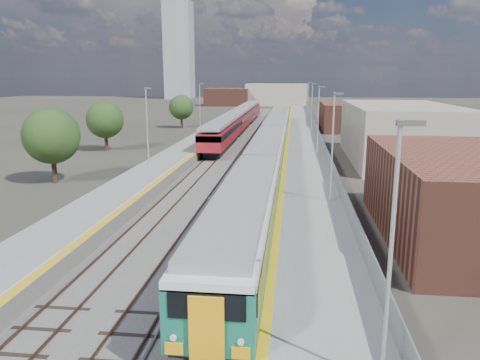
# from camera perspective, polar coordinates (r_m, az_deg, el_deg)

# --- Properties ---
(ground) EXTENTS (320.00, 320.00, 0.00)m
(ground) POSITION_cam_1_polar(r_m,az_deg,el_deg) (60.96, 2.76, 3.53)
(ground) COLOR #47443A
(ground) RESTS_ON ground
(ballast_bed) EXTENTS (10.50, 155.00, 0.06)m
(ballast_bed) POSITION_cam_1_polar(r_m,az_deg,el_deg) (63.60, 0.89, 3.94)
(ballast_bed) COLOR #565451
(ballast_bed) RESTS_ON ground
(tracks) EXTENTS (8.96, 160.00, 0.17)m
(tracks) POSITION_cam_1_polar(r_m,az_deg,el_deg) (65.19, 1.56, 4.22)
(tracks) COLOR #4C3323
(tracks) RESTS_ON ground
(platform_right) EXTENTS (4.70, 155.00, 8.52)m
(platform_right) POSITION_cam_1_polar(r_m,az_deg,el_deg) (63.23, 7.71, 4.24)
(platform_right) COLOR slate
(platform_right) RESTS_ON ground
(platform_left) EXTENTS (4.30, 155.00, 8.52)m
(platform_left) POSITION_cam_1_polar(r_m,az_deg,el_deg) (64.54, -5.15, 4.46)
(platform_left) COLOR slate
(platform_left) RESTS_ON ground
(buildings) EXTENTS (72.00, 185.50, 40.00)m
(buildings) POSITION_cam_1_polar(r_m,az_deg,el_deg) (150.31, -1.94, 13.00)
(buildings) COLOR brown
(buildings) RESTS_ON ground
(green_train) EXTENTS (2.98, 82.91, 3.28)m
(green_train) POSITION_cam_1_polar(r_m,az_deg,el_deg) (54.56, 3.94, 4.90)
(green_train) COLOR black
(green_train) RESTS_ON ground
(red_train) EXTENTS (2.96, 59.99, 3.74)m
(red_train) POSITION_cam_1_polar(r_m,az_deg,el_deg) (82.02, -0.09, 7.42)
(red_train) COLOR black
(red_train) RESTS_ON ground
(tree_a) EXTENTS (5.05, 5.05, 6.85)m
(tree_a) POSITION_cam_1_polar(r_m,az_deg,el_deg) (45.35, -22.01, 5.00)
(tree_a) COLOR #382619
(tree_a) RESTS_ON ground
(tree_b) EXTENTS (4.76, 4.76, 6.46)m
(tree_b) POSITION_cam_1_polar(r_m,az_deg,el_deg) (63.11, -16.14, 7.07)
(tree_b) COLOR #382619
(tree_b) RESTS_ON ground
(tree_c) EXTENTS (4.54, 4.54, 6.15)m
(tree_c) POSITION_cam_1_polar(r_m,az_deg,el_deg) (88.65, -7.17, 8.79)
(tree_c) COLOR #382619
(tree_c) RESTS_ON ground
(tree_d) EXTENTS (4.09, 4.09, 5.54)m
(tree_d) POSITION_cam_1_polar(r_m,az_deg,el_deg) (85.85, 20.84, 7.69)
(tree_d) COLOR #382619
(tree_d) RESTS_ON ground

